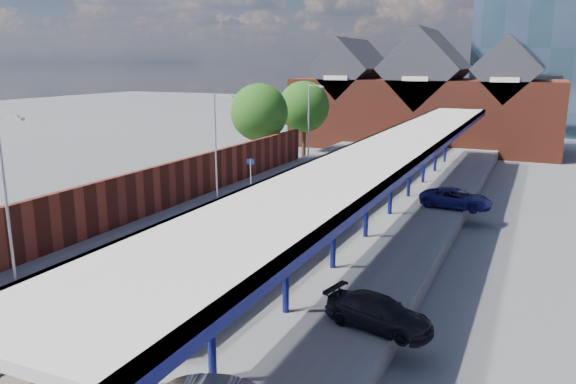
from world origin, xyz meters
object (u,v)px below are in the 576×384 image
at_px(parked_car_dark, 379,313).
at_px(platform_sign, 251,170).
at_px(lamp_post_b, 7,188).
at_px(parked_car_blue, 456,198).
at_px(lamp_post_d, 310,118).
at_px(lamp_post_c, 217,139).
at_px(train, 387,159).

bearing_deg(parked_car_dark, platform_sign, 53.69).
relative_size(lamp_post_b, parked_car_blue, 1.61).
distance_m(lamp_post_d, platform_sign, 14.25).
distance_m(lamp_post_c, lamp_post_d, 16.00).
distance_m(lamp_post_b, parked_car_dark, 15.34).
distance_m(parked_car_dark, parked_car_blue, 17.91).
xyz_separation_m(lamp_post_b, lamp_post_d, (0.00, 32.00, 0.00)).
bearing_deg(train, parked_car_blue, -54.36).
relative_size(lamp_post_c, parked_car_blue, 1.61).
relative_size(platform_sign, parked_car_dark, 0.65).
bearing_deg(parked_car_dark, train, 27.51).
height_order(train, lamp_post_d, lamp_post_d).
relative_size(train, parked_car_blue, 15.12).
bearing_deg(train, lamp_post_d, 163.92).
height_order(parked_car_dark, parked_car_blue, parked_car_blue).
height_order(lamp_post_c, platform_sign, lamp_post_c).
bearing_deg(platform_sign, train, 61.04).
bearing_deg(parked_car_blue, parked_car_dark, -174.58).
bearing_deg(platform_sign, parked_car_blue, 8.79).
height_order(lamp_post_b, parked_car_dark, lamp_post_b).
bearing_deg(parked_car_dark, parked_car_blue, 13.42).
bearing_deg(platform_sign, lamp_post_c, -124.26).
relative_size(platform_sign, parked_car_blue, 0.57).
bearing_deg(parked_car_dark, lamp_post_d, 39.76).
bearing_deg(parked_car_blue, lamp_post_d, 56.49).
height_order(lamp_post_d, platform_sign, lamp_post_d).
xyz_separation_m(lamp_post_c, platform_sign, (1.36, 2.00, -2.30)).
bearing_deg(lamp_post_d, lamp_post_b, -90.00).
relative_size(train, lamp_post_c, 9.42).
xyz_separation_m(train, lamp_post_d, (-7.86, 2.26, 2.87)).
bearing_deg(lamp_post_b, parked_car_dark, 8.33).
height_order(train, platform_sign, platform_sign).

